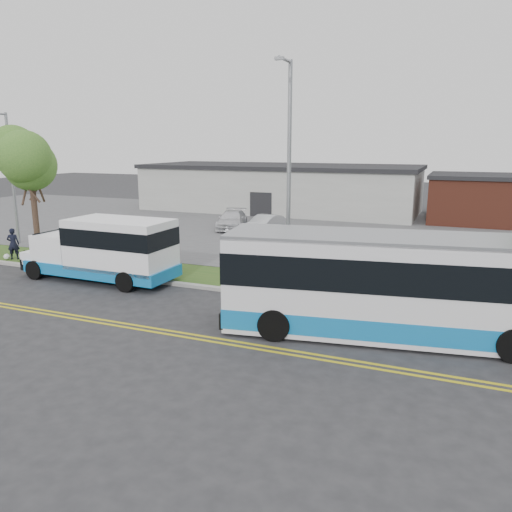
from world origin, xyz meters
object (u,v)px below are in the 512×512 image
at_px(streetlight_far, 11,173).
at_px(parked_car_a, 265,225).
at_px(pedestrian, 13,244).
at_px(tree_west, 30,165).
at_px(parked_car_b, 232,220).
at_px(shuttle_bus, 108,248).
at_px(streetlight_near, 288,169).
at_px(transit_bus, 412,287).

bearing_deg(streetlight_far, parked_car_a, 32.85).
distance_m(streetlight_far, pedestrian, 6.13).
xyz_separation_m(pedestrian, parked_car_a, (9.90, 12.21, -0.19)).
relative_size(tree_west, parked_car_b, 1.52).
xyz_separation_m(shuttle_bus, pedestrian, (-7.40, 1.31, -0.61)).
distance_m(streetlight_near, transit_bus, 7.78).
bearing_deg(streetlight_near, parked_car_a, 115.89).
height_order(tree_west, streetlight_far, streetlight_far).
bearing_deg(tree_west, streetlight_far, 151.02).
xyz_separation_m(shuttle_bus, transit_bus, (13.67, -1.89, 0.15)).
relative_size(shuttle_bus, pedestrian, 4.50).
height_order(streetlight_near, pedestrian, streetlight_near).
distance_m(shuttle_bus, parked_car_a, 13.78).
distance_m(streetlight_far, shuttle_bus, 12.34).
bearing_deg(transit_bus, shuttle_bus, 163.13).
xyz_separation_m(streetlight_near, streetlight_far, (-19.00, 2.69, -0.76)).
xyz_separation_m(transit_bus, parked_car_b, (-14.33, 16.83, -0.95)).
bearing_deg(pedestrian, parked_car_b, -149.17).
height_order(shuttle_bus, pedestrian, shuttle_bus).
distance_m(streetlight_near, parked_car_a, 13.42).
bearing_deg(parked_car_b, parked_car_a, -39.68).
bearing_deg(tree_west, streetlight_near, -1.80).
relative_size(streetlight_near, transit_bus, 0.76).
bearing_deg(tree_west, pedestrian, -108.03).
bearing_deg(tree_west, transit_bus, -12.31).
relative_size(shuttle_bus, transit_bus, 0.62).
xyz_separation_m(streetlight_near, shuttle_bus, (-8.02, -2.14, -3.66)).
height_order(shuttle_bus, parked_car_a, shuttle_bus).
height_order(streetlight_near, shuttle_bus, streetlight_near).
relative_size(tree_west, streetlight_near, 0.73).
bearing_deg(transit_bus, parked_car_b, 121.44).
bearing_deg(streetlight_near, transit_bus, -35.53).
height_order(streetlight_far, parked_car_b, streetlight_far).
bearing_deg(streetlight_far, transit_bus, -15.25).
bearing_deg(tree_west, shuttle_bus, -20.51).
bearing_deg(streetlight_far, tree_west, -28.98).
bearing_deg(pedestrian, parked_car_a, -161.88).
bearing_deg(streetlight_far, shuttle_bus, -23.73).
relative_size(streetlight_near, parked_car_b, 2.08).
bearing_deg(shuttle_bus, streetlight_far, 157.02).
bearing_deg(shuttle_bus, parked_car_b, 93.29).
relative_size(streetlight_near, shuttle_bus, 1.23).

